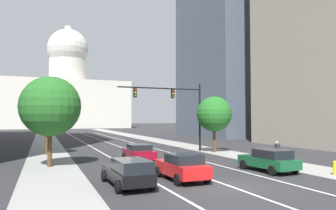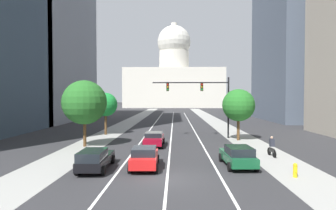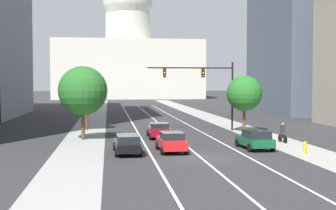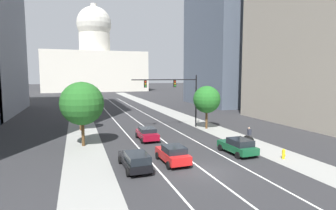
{
  "view_description": "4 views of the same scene",
  "coord_description": "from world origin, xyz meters",
  "px_view_note": "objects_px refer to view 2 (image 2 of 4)",
  "views": [
    {
      "loc": [
        -9.27,
        -14.37,
        3.55
      ],
      "look_at": [
        1.96,
        14.01,
        4.89
      ],
      "focal_mm": 34.08,
      "sensor_mm": 36.0,
      "label": 1
    },
    {
      "loc": [
        0.48,
        -16.82,
        5.07
      ],
      "look_at": [
        -0.42,
        18.78,
        4.01
      ],
      "focal_mm": 29.61,
      "sensor_mm": 36.0,
      "label": 2
    },
    {
      "loc": [
        -6.37,
        -31.69,
        5.3
      ],
      "look_at": [
        0.21,
        19.24,
        2.72
      ],
      "focal_mm": 49.32,
      "sensor_mm": 36.0,
      "label": 3
    },
    {
      "loc": [
        -9.27,
        -18.66,
        7.38
      ],
      "look_at": [
        1.43,
        13.2,
        3.77
      ],
      "focal_mm": 29.41,
      "sensor_mm": 36.0,
      "label": 4
    }
  ],
  "objects_px": {
    "car_crimson": "(154,139)",
    "street_tree_near_right": "(238,105)",
    "car_black": "(95,159)",
    "traffic_signal_mast": "(205,95)",
    "capitol_building": "(174,79)",
    "car_red": "(145,157)",
    "street_tree_near_left": "(106,105)",
    "cyclist": "(272,147)",
    "street_tree_mid_left": "(84,102)",
    "fire_hydrant": "(295,170)",
    "car_green": "(238,156)"
  },
  "relations": [
    {
      "from": "traffic_signal_mast",
      "to": "car_green",
      "type": "bearing_deg",
      "value": -86.25
    },
    {
      "from": "car_red",
      "to": "car_crimson",
      "type": "relative_size",
      "value": 0.99
    },
    {
      "from": "car_red",
      "to": "street_tree_mid_left",
      "type": "distance_m",
      "value": 11.54
    },
    {
      "from": "car_black",
      "to": "car_green",
      "type": "height_order",
      "value": "car_green"
    },
    {
      "from": "car_crimson",
      "to": "street_tree_near_left",
      "type": "bearing_deg",
      "value": 40.68
    },
    {
      "from": "traffic_signal_mast",
      "to": "street_tree_near_left",
      "type": "height_order",
      "value": "traffic_signal_mast"
    },
    {
      "from": "car_green",
      "to": "traffic_signal_mast",
      "type": "distance_m",
      "value": 14.72
    },
    {
      "from": "car_red",
      "to": "fire_hydrant",
      "type": "distance_m",
      "value": 9.92
    },
    {
      "from": "car_black",
      "to": "car_crimson",
      "type": "distance_m",
      "value": 9.98
    },
    {
      "from": "car_green",
      "to": "traffic_signal_mast",
      "type": "bearing_deg",
      "value": 1.28
    },
    {
      "from": "capitol_building",
      "to": "traffic_signal_mast",
      "type": "bearing_deg",
      "value": -87.66
    },
    {
      "from": "car_green",
      "to": "street_tree_near_right",
      "type": "height_order",
      "value": "street_tree_near_right"
    },
    {
      "from": "car_red",
      "to": "traffic_signal_mast",
      "type": "height_order",
      "value": "traffic_signal_mast"
    },
    {
      "from": "traffic_signal_mast",
      "to": "street_tree_near_right",
      "type": "xyz_separation_m",
      "value": [
        3.72,
        -1.74,
        -1.24
      ]
    },
    {
      "from": "fire_hydrant",
      "to": "cyclist",
      "type": "bearing_deg",
      "value": 83.85
    },
    {
      "from": "capitol_building",
      "to": "car_green",
      "type": "distance_m",
      "value": 116.01
    },
    {
      "from": "car_crimson",
      "to": "street_tree_near_right",
      "type": "xyz_separation_m",
      "value": [
        9.53,
        4.04,
        3.32
      ]
    },
    {
      "from": "traffic_signal_mast",
      "to": "cyclist",
      "type": "distance_m",
      "value": 12.3
    },
    {
      "from": "street_tree_near_right",
      "to": "street_tree_near_left",
      "type": "height_order",
      "value": "street_tree_near_right"
    },
    {
      "from": "street_tree_near_left",
      "to": "traffic_signal_mast",
      "type": "bearing_deg",
      "value": -11.5
    },
    {
      "from": "car_red",
      "to": "cyclist",
      "type": "height_order",
      "value": "cyclist"
    },
    {
      "from": "car_crimson",
      "to": "traffic_signal_mast",
      "type": "height_order",
      "value": "traffic_signal_mast"
    },
    {
      "from": "capitol_building",
      "to": "street_tree_near_right",
      "type": "height_order",
      "value": "capitol_building"
    },
    {
      "from": "car_red",
      "to": "street_tree_mid_left",
      "type": "height_order",
      "value": "street_tree_mid_left"
    },
    {
      "from": "street_tree_near_right",
      "to": "street_tree_near_left",
      "type": "xyz_separation_m",
      "value": [
        -16.64,
        4.37,
        -0.07
      ]
    },
    {
      "from": "car_red",
      "to": "fire_hydrant",
      "type": "bearing_deg",
      "value": -103.4
    },
    {
      "from": "car_crimson",
      "to": "fire_hydrant",
      "type": "distance_m",
      "value": 14.54
    },
    {
      "from": "street_tree_near_left",
      "to": "cyclist",
      "type": "bearing_deg",
      "value": -36.93
    },
    {
      "from": "car_black",
      "to": "car_green",
      "type": "relative_size",
      "value": 1.09
    },
    {
      "from": "cyclist",
      "to": "street_tree_mid_left",
      "type": "xyz_separation_m",
      "value": [
        -17.39,
        4.29,
        3.64
      ]
    },
    {
      "from": "car_crimson",
      "to": "street_tree_near_left",
      "type": "xyz_separation_m",
      "value": [
        -7.11,
        8.41,
        3.25
      ]
    },
    {
      "from": "car_black",
      "to": "car_red",
      "type": "xyz_separation_m",
      "value": [
        3.35,
        0.59,
        0.01
      ]
    },
    {
      "from": "car_red",
      "to": "street_tree_mid_left",
      "type": "xyz_separation_m",
      "value": [
        -7.03,
        8.37,
        3.7
      ]
    },
    {
      "from": "capitol_building",
      "to": "car_red",
      "type": "bearing_deg",
      "value": -90.83
    },
    {
      "from": "car_crimson",
      "to": "street_tree_near_right",
      "type": "bearing_deg",
      "value": -66.53
    },
    {
      "from": "capitol_building",
      "to": "cyclist",
      "type": "xyz_separation_m",
      "value": [
        8.69,
        -111.7,
        -12.95
      ]
    },
    {
      "from": "street_tree_mid_left",
      "to": "cyclist",
      "type": "bearing_deg",
      "value": -13.87
    },
    {
      "from": "car_black",
      "to": "street_tree_mid_left",
      "type": "distance_m",
      "value": 10.38
    },
    {
      "from": "car_red",
      "to": "car_crimson",
      "type": "bearing_deg",
      "value": -1.69
    },
    {
      "from": "fire_hydrant",
      "to": "capitol_building",
      "type": "bearing_deg",
      "value": 93.9
    },
    {
      "from": "car_red",
      "to": "street_tree_mid_left",
      "type": "bearing_deg",
      "value": 38.29
    },
    {
      "from": "cyclist",
      "to": "street_tree_mid_left",
      "type": "distance_m",
      "value": 18.28
    },
    {
      "from": "car_black",
      "to": "traffic_signal_mast",
      "type": "bearing_deg",
      "value": -32.77
    },
    {
      "from": "car_crimson",
      "to": "cyclist",
      "type": "distance_m",
      "value": 11.4
    },
    {
      "from": "capitol_building",
      "to": "car_red",
      "type": "distance_m",
      "value": 116.53
    },
    {
      "from": "car_red",
      "to": "cyclist",
      "type": "distance_m",
      "value": 11.14
    },
    {
      "from": "capitol_building",
      "to": "car_red",
      "type": "relative_size",
      "value": 11.18
    },
    {
      "from": "car_red",
      "to": "street_tree_near_right",
      "type": "relative_size",
      "value": 0.7
    },
    {
      "from": "street_tree_mid_left",
      "to": "street_tree_near_right",
      "type": "bearing_deg",
      "value": 15.13
    },
    {
      "from": "fire_hydrant",
      "to": "street_tree_near_right",
      "type": "bearing_deg",
      "value": 90.71
    }
  ]
}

